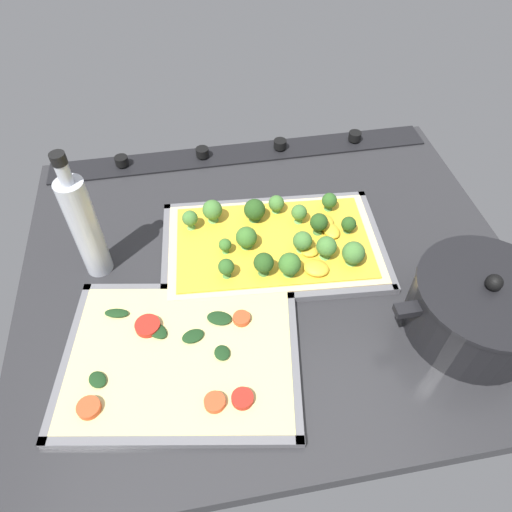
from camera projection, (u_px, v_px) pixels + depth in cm
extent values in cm
cube|color=#28282B|center=(270.00, 271.00, 83.18)|extent=(85.89, 72.33, 3.00)
cube|color=black|center=(242.00, 153.00, 102.93)|extent=(82.45, 7.00, 0.80)
cylinder|color=black|center=(355.00, 136.00, 104.90)|extent=(2.80, 2.80, 1.80)
cylinder|color=black|center=(280.00, 144.00, 102.93)|extent=(2.80, 2.80, 1.80)
cylinder|color=black|center=(202.00, 152.00, 100.96)|extent=(2.80, 2.80, 1.80)
cylinder|color=black|center=(122.00, 161.00, 99.00)|extent=(2.80, 2.80, 1.80)
cube|color=slate|center=(273.00, 247.00, 84.61)|extent=(41.35, 27.56, 0.50)
cube|color=slate|center=(266.00, 202.00, 91.97)|extent=(39.54, 4.26, 1.30)
cube|color=slate|center=(282.00, 298.00, 76.65)|extent=(39.54, 4.26, 1.30)
cube|color=slate|center=(377.00, 238.00, 85.54)|extent=(3.10, 24.59, 1.30)
cube|color=slate|center=(166.00, 254.00, 83.08)|extent=(3.10, 24.59, 1.30)
cube|color=beige|center=(273.00, 244.00, 84.05)|extent=(38.77, 24.98, 1.00)
cube|color=gold|center=(273.00, 242.00, 83.52)|extent=(35.63, 22.54, 0.40)
cone|color=#68AD54|center=(213.00, 218.00, 86.36)|extent=(2.00, 2.00, 1.32)
sphere|color=#427533|center=(212.00, 210.00, 84.83)|extent=(3.64, 3.64, 3.64)
cone|color=#68AD54|center=(325.00, 254.00, 80.48)|extent=(1.93, 1.93, 1.29)
sphere|color=#427533|center=(326.00, 246.00, 79.01)|extent=(3.51, 3.51, 3.51)
cone|color=#427635|center=(255.00, 217.00, 86.65)|extent=(2.17, 2.17, 0.99)
sphere|color=#264C1C|center=(255.00, 210.00, 85.16)|extent=(3.95, 3.95, 3.95)
cone|color=#68AD54|center=(276.00, 209.00, 88.11)|extent=(1.63, 1.63, 0.93)
sphere|color=#427533|center=(276.00, 203.00, 86.92)|extent=(2.97, 2.97, 2.97)
cone|color=#4D8B3F|center=(328.00, 207.00, 88.48)|extent=(1.58, 1.58, 1.07)
sphere|color=#2D5B23|center=(329.00, 200.00, 87.27)|extent=(2.87, 2.87, 2.87)
cone|color=#68AD54|center=(191.00, 225.00, 85.06)|extent=(1.55, 1.55, 1.37)
sphere|color=#427533|center=(190.00, 218.00, 83.75)|extent=(2.82, 2.82, 2.82)
cone|color=#427635|center=(318.00, 230.00, 84.28)|extent=(1.77, 1.77, 1.39)
sphere|color=#264C1C|center=(319.00, 222.00, 82.85)|extent=(3.22, 3.22, 3.22)
cone|color=#68AD54|center=(298.00, 219.00, 86.16)|extent=(1.59, 1.59, 1.26)
sphere|color=#427533|center=(299.00, 212.00, 84.87)|extent=(2.89, 2.89, 2.89)
cone|color=#4D8B3F|center=(227.00, 273.00, 77.64)|extent=(1.49, 1.49, 1.33)
sphere|color=#2D5B23|center=(226.00, 267.00, 76.38)|extent=(2.70, 2.70, 2.70)
cone|color=#427635|center=(348.00, 230.00, 84.68)|extent=(1.48, 1.48, 0.83)
sphere|color=#264C1C|center=(349.00, 224.00, 83.60)|extent=(2.70, 2.70, 2.70)
cone|color=#5B9F46|center=(247.00, 244.00, 82.24)|extent=(2.05, 2.05, 0.88)
sphere|color=#386B28|center=(246.00, 237.00, 80.86)|extent=(3.73, 3.73, 3.73)
cone|color=#427635|center=(264.00, 270.00, 78.06)|extent=(1.87, 1.87, 1.35)
sphere|color=#264C1C|center=(264.00, 263.00, 76.60)|extent=(3.39, 3.39, 3.39)
cone|color=#5B9F46|center=(225.00, 250.00, 81.26)|extent=(1.22, 1.22, 1.03)
sphere|color=#386B28|center=(225.00, 245.00, 80.25)|extent=(2.22, 2.22, 2.22)
cone|color=#68AD54|center=(302.00, 248.00, 81.57)|extent=(1.86, 1.86, 1.06)
sphere|color=#427533|center=(302.00, 241.00, 80.21)|extent=(3.38, 3.38, 3.38)
cone|color=#68AD54|center=(352.00, 260.00, 79.80)|extent=(2.15, 2.15, 0.91)
sphere|color=#427533|center=(353.00, 253.00, 78.36)|extent=(3.90, 3.90, 3.90)
cone|color=#5B9F46|center=(289.00, 271.00, 78.15)|extent=(2.09, 2.09, 0.98)
sphere|color=#386B28|center=(290.00, 264.00, 76.71)|extent=(3.80, 3.80, 3.80)
ellipsoid|color=gold|center=(331.00, 231.00, 84.24)|extent=(3.27, 4.15, 1.35)
ellipsoid|color=gold|center=(324.00, 222.00, 85.63)|extent=(5.08, 5.25, 1.41)
ellipsoid|color=gold|center=(310.00, 251.00, 81.21)|extent=(3.06, 2.41, 1.04)
ellipsoid|color=gold|center=(316.00, 268.00, 78.42)|extent=(5.46, 5.14, 1.51)
cube|color=slate|center=(182.00, 358.00, 69.90)|extent=(38.92, 31.99, 0.50)
cube|color=slate|center=(189.00, 289.00, 77.91)|extent=(34.64, 7.11, 1.30)
cube|color=slate|center=(172.00, 442.00, 61.29)|extent=(34.64, 7.11, 1.30)
cube|color=slate|center=(295.00, 356.00, 69.65)|extent=(5.66, 26.27, 1.30)
cube|color=slate|center=(68.00, 357.00, 69.55)|extent=(5.66, 26.27, 1.30)
cube|color=#DBCB7D|center=(181.00, 355.00, 69.38)|extent=(36.15, 29.21, 0.90)
cylinder|color=#D14723|center=(89.00, 408.00, 63.09)|extent=(3.21, 3.21, 1.00)
cylinder|color=#B22319|center=(148.00, 326.00, 71.66)|extent=(3.88, 3.88, 1.00)
cylinder|color=#D14723|center=(242.00, 318.00, 72.54)|extent=(2.67, 2.67, 1.00)
cylinder|color=#B22319|center=(242.00, 399.00, 63.95)|extent=(3.08, 3.08, 1.00)
cylinder|color=#D14723|center=(215.00, 402.00, 63.61)|extent=(2.96, 2.96, 1.00)
ellipsoid|color=#193819|center=(97.00, 380.00, 65.90)|extent=(3.47, 3.65, 0.60)
ellipsoid|color=#193819|center=(222.00, 353.00, 68.71)|extent=(2.71, 2.96, 0.60)
ellipsoid|color=#193819|center=(117.00, 313.00, 73.32)|extent=(4.08, 2.46, 0.60)
ellipsoid|color=#193819|center=(156.00, 330.00, 71.25)|extent=(4.38, 4.51, 0.60)
ellipsoid|color=#193819|center=(219.00, 318.00, 72.71)|extent=(4.56, 3.74, 0.60)
ellipsoid|color=#193819|center=(193.00, 336.00, 70.58)|extent=(3.87, 3.11, 0.60)
cylinder|color=black|center=(477.00, 309.00, 70.40)|extent=(20.30, 20.30, 9.20)
cylinder|color=black|center=(490.00, 289.00, 66.64)|extent=(20.71, 20.71, 0.80)
sphere|color=black|center=(494.00, 282.00, 65.43)|extent=(2.40, 2.40, 2.40)
cube|color=black|center=(407.00, 310.00, 66.82)|extent=(3.60, 2.00, 1.20)
cylinder|color=#B7BCC6|center=(86.00, 229.00, 74.64)|extent=(4.50, 4.50, 19.08)
cylinder|color=#B7BCC6|center=(64.00, 173.00, 66.15)|extent=(2.02, 2.02, 3.50)
cylinder|color=black|center=(58.00, 159.00, 64.23)|extent=(2.25, 2.25, 1.60)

